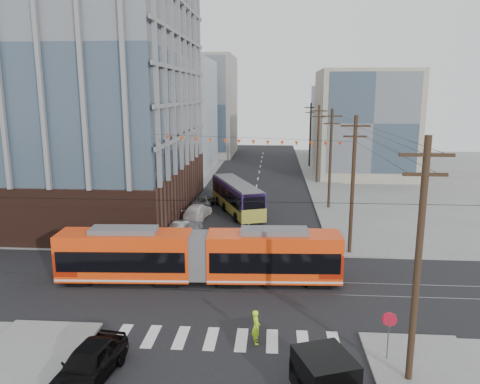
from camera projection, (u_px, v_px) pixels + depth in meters
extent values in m
plane|color=slate|center=(231.00, 313.00, 27.40)|extent=(160.00, 160.00, 0.00)
cube|color=#381E16|center=(40.00, 77.00, 48.44)|extent=(30.00, 25.00, 28.60)
cube|color=#8C99A5|center=(158.00, 115.00, 77.47)|extent=(18.00, 16.00, 18.00)
cube|color=gray|center=(364.00, 124.00, 71.42)|extent=(14.00, 14.00, 16.00)
cube|color=gray|center=(195.00, 106.00, 96.56)|extent=(16.00, 18.00, 20.00)
cube|color=#8C99A5|center=(355.00, 122.00, 91.00)|extent=(16.00, 16.00, 14.00)
cylinder|color=black|center=(418.00, 265.00, 19.80)|extent=(0.30, 0.30, 11.00)
cylinder|color=black|center=(310.00, 135.00, 80.28)|extent=(0.30, 0.30, 11.00)
imported|color=black|center=(89.00, 363.00, 20.84)|extent=(2.62, 5.10, 1.66)
imported|color=#A8A8A9|center=(185.00, 227.00, 42.49)|extent=(2.83, 4.35, 1.35)
imported|color=silver|center=(198.00, 211.00, 48.06)|extent=(2.68, 5.28, 1.47)
imported|color=#464748|center=(203.00, 201.00, 52.70)|extent=(2.28, 4.80, 1.32)
imported|color=#BEFC1C|center=(256.00, 327.00, 23.94)|extent=(0.58, 0.74, 1.82)
cube|color=slate|center=(342.00, 239.00, 39.97)|extent=(1.10, 3.68, 0.73)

